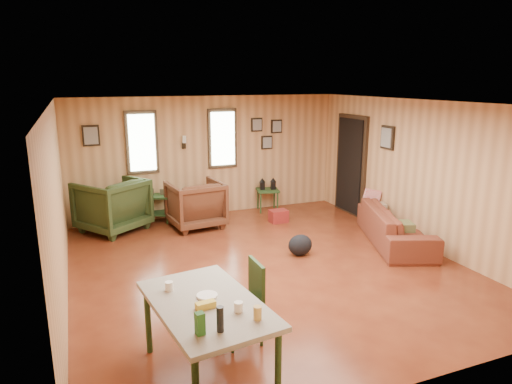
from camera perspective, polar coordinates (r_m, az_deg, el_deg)
room at (r=6.83m, az=1.71°, el=1.16°), size 5.54×6.04×2.44m
sofa at (r=8.05m, az=17.08°, el=-3.39°), size 1.31×2.15×0.81m
recliner_brown at (r=8.60m, az=-7.57°, el=-1.23°), size 1.03×0.97×0.97m
recliner_green at (r=8.69m, az=-17.56°, el=-1.28°), size 1.41×1.39×1.07m
end_table at (r=9.09m, az=-12.17°, el=-1.35°), size 0.66×0.64×0.66m
side_table at (r=9.58m, az=1.47°, el=0.45°), size 0.53×0.53×0.71m
cooler at (r=8.91m, az=2.84°, el=-3.02°), size 0.35×0.25×0.24m
backpack at (r=7.27m, az=5.54°, el=-6.62°), size 0.45×0.38×0.34m
sofa_pillows at (r=8.09m, az=15.90°, el=-2.52°), size 0.88×1.70×0.35m
dining_table at (r=4.29m, az=-6.15°, el=-14.38°), size 1.06×1.57×0.97m
dining_chair at (r=4.89m, az=-1.07°, el=-13.04°), size 0.40×0.40×0.88m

